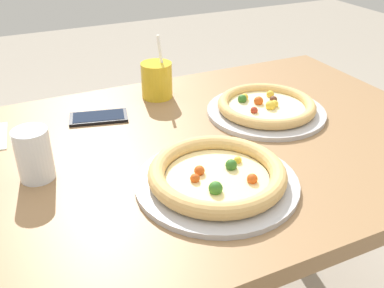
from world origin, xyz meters
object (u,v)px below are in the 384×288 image
(pizza_far, at_px, (266,107))
(water_cup_clear, at_px, (34,154))
(cell_phone, at_px, (99,117))
(drink_cup_colored, at_px, (157,80))
(pizza_near, at_px, (217,176))

(pizza_far, distance_m, water_cup_clear, 0.61)
(cell_phone, bearing_deg, water_cup_clear, -130.55)
(pizza_far, xyz_separation_m, cell_phone, (-0.42, 0.16, -0.01))
(pizza_far, distance_m, drink_cup_colored, 0.32)
(drink_cup_colored, bearing_deg, water_cup_clear, -142.83)
(pizza_far, xyz_separation_m, water_cup_clear, (-0.60, -0.06, 0.04))
(pizza_near, relative_size, drink_cup_colored, 1.85)
(water_cup_clear, bearing_deg, pizza_near, -29.64)
(pizza_near, relative_size, cell_phone, 2.04)
(drink_cup_colored, height_order, cell_phone, drink_cup_colored)
(drink_cup_colored, distance_m, water_cup_clear, 0.48)
(drink_cup_colored, bearing_deg, pizza_near, -96.58)
(pizza_near, distance_m, drink_cup_colored, 0.48)
(drink_cup_colored, relative_size, cell_phone, 1.10)
(water_cup_clear, bearing_deg, cell_phone, 49.45)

